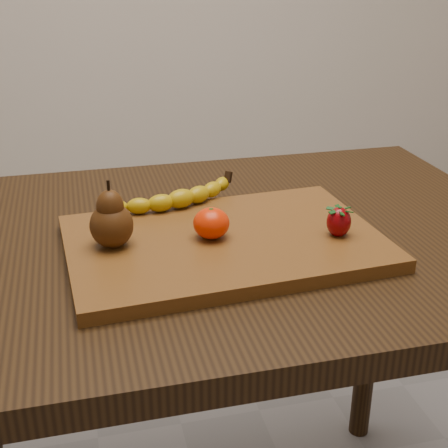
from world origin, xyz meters
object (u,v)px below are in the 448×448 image
object	(u,v)px
pear	(111,214)
table	(218,287)
mandarin	(211,223)
cutting_board	(224,243)

from	to	relation	value
pear	table	bearing A→B (deg)	16.93
pear	mandarin	xyz separation A→B (m)	(0.14, -0.01, -0.03)
pear	mandarin	distance (m)	0.14
table	mandarin	size ratio (longest dim) A/B	18.96
table	pear	distance (m)	0.24
cutting_board	pear	world-z (taller)	pear
table	cutting_board	distance (m)	0.12
table	pear	bearing A→B (deg)	-163.07
cutting_board	pear	xyz separation A→B (m)	(-0.16, 0.01, 0.06)
table	mandarin	distance (m)	0.15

